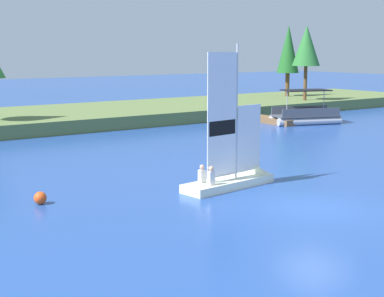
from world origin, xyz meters
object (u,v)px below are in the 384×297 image
object	(u,v)px
sailboat	(241,174)
pontoon_boat	(305,116)
shoreline_tree_right	(288,50)
wooden_dock	(267,119)
channel_buoy	(40,198)
shoreline_tree_midright	(306,46)

from	to	relation	value
sailboat	pontoon_boat	distance (m)	21.70
shoreline_tree_right	wooden_dock	distance (m)	15.40
wooden_dock	channel_buoy	bearing A→B (deg)	-150.12
shoreline_tree_midright	sailboat	bearing A→B (deg)	-140.54
sailboat	pontoon_boat	bearing A→B (deg)	30.06
shoreline_tree_midright	shoreline_tree_right	bearing A→B (deg)	65.95
shoreline_tree_right	sailboat	distance (m)	36.73
sailboat	channel_buoy	size ratio (longest dim) A/B	13.21
shoreline_tree_right	sailboat	size ratio (longest dim) A/B	1.13
shoreline_tree_midright	channel_buoy	bearing A→B (deg)	-150.69
sailboat	channel_buoy	bearing A→B (deg)	160.33
wooden_dock	shoreline_tree_midright	bearing A→B (deg)	27.77
sailboat	pontoon_boat	size ratio (longest dim) A/B	1.12
shoreline_tree_midright	wooden_dock	bearing A→B (deg)	-152.23
shoreline_tree_midright	wooden_dock	xyz separation A→B (m)	(-9.08, -4.78, -5.82)
sailboat	shoreline_tree_midright	bearing A→B (deg)	32.44
shoreline_tree_right	sailboat	xyz separation A→B (m)	(-26.64, -24.74, -5.21)
shoreline_tree_right	pontoon_boat	bearing A→B (deg)	-128.69
wooden_dock	channel_buoy	distance (m)	27.46
wooden_dock	pontoon_boat	distance (m)	3.02
pontoon_boat	channel_buoy	size ratio (longest dim) A/B	11.78
wooden_dock	channel_buoy	size ratio (longest dim) A/B	12.33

